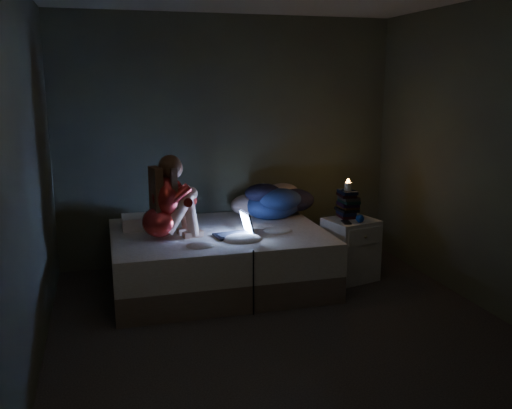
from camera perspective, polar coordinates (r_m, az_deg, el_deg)
name	(u,v)px	position (r m, az deg, el deg)	size (l,w,h in m)	color
floor	(283,331)	(4.54, 2.83, -12.76)	(3.60, 3.80, 0.02)	black
wall_back	(229,141)	(5.98, -2.81, 6.48)	(3.60, 0.02, 2.60)	#3D3E3B
wall_front	(429,234)	(2.45, 17.28, -2.86)	(3.60, 0.02, 2.60)	#3D3E3B
wall_left	(25,178)	(3.97, -22.59, 2.48)	(0.02, 3.80, 2.60)	#3D3E3B
wall_right	(493,159)	(5.02, 23.07, 4.35)	(0.02, 3.80, 2.60)	#3D3E3B
bed	(219,258)	(5.36, -3.84, -5.51)	(1.98, 1.48, 0.54)	#B5AC9E
pillow	(144,222)	(5.47, -11.35, -1.73)	(0.42, 0.30, 0.12)	white
woman	(158,198)	(4.97, -9.96, 0.66)	(0.47, 0.31, 0.76)	maroon
laptop	(233,224)	(5.05, -2.40, -2.00)	(0.33, 0.23, 0.23)	black
clothes_pile	(272,199)	(5.77, 1.61, 0.55)	(0.62, 0.50, 0.37)	navy
nightstand	(350,249)	(5.59, 9.62, -4.54)	(0.46, 0.40, 0.61)	beige
book_stack	(347,205)	(5.57, 9.33, -0.05)	(0.19, 0.25, 0.25)	black
candle	(348,189)	(5.54, 9.38, 1.60)	(0.07, 0.07, 0.08)	beige
phone	(343,222)	(5.39, 8.88, -1.74)	(0.07, 0.14, 0.01)	black
blue_orb	(357,219)	(5.38, 10.28, -1.45)	(0.08, 0.08, 0.08)	#0B3294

